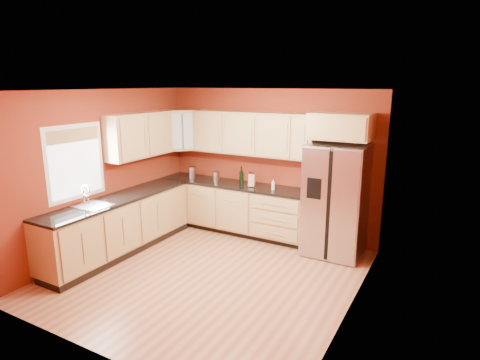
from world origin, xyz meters
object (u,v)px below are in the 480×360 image
Objects in this scene: soap_dispenser at (273,185)px; refrigerator at (336,200)px; wine_bottle_a at (241,175)px; knife_block at (252,180)px; canister_left at (192,172)px.

refrigerator is at bearing 0.04° from soap_dispenser.
wine_bottle_a is 1.54× the size of knife_block.
canister_left reaches higher than soap_dispenser.
canister_left is at bearing 179.01° from refrigerator.
refrigerator is 1.51m from knife_block.
refrigerator is at bearing -2.48° from wine_bottle_a.
knife_block is at bearing -0.40° from canister_left.
refrigerator is 8.29× the size of knife_block.
soap_dispenser is (0.66, -0.08, -0.08)m from wine_bottle_a.
knife_block is 1.21× the size of soap_dispenser.
wine_bottle_a reaches higher than soap_dispenser.
refrigerator is 2.80m from canister_left.
canister_left is 1.29m from knife_block.
wine_bottle_a is 0.67m from soap_dispenser.
wine_bottle_a reaches higher than canister_left.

